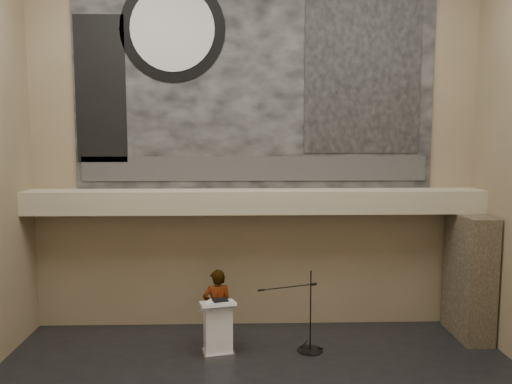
{
  "coord_description": "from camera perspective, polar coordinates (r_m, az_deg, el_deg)",
  "views": [
    {
      "loc": [
        -0.3,
        -7.29,
        4.38
      ],
      "look_at": [
        0.0,
        3.2,
        3.2
      ],
      "focal_mm": 35.0,
      "sensor_mm": 36.0,
      "label": 1
    }
  ],
  "objects": [
    {
      "name": "wall_back",
      "position": [
        11.3,
        -0.12,
        5.76
      ],
      "size": [
        10.0,
        0.02,
        8.5
      ],
      "primitive_type": "cube",
      "color": "#7E7050",
      "rests_on": "floor"
    },
    {
      "name": "wall_front",
      "position": [
        3.31,
        3.6,
        4.16
      ],
      "size": [
        10.0,
        0.02,
        8.5
      ],
      "primitive_type": "cube",
      "color": "#7E7050",
      "rests_on": "floor"
    },
    {
      "name": "soffit",
      "position": [
        10.99,
        -0.06,
        -1.06
      ],
      "size": [
        10.0,
        0.8,
        0.5
      ],
      "primitive_type": "cube",
      "color": "tan",
      "rests_on": "wall_back"
    },
    {
      "name": "sprinkler_left",
      "position": [
        11.05,
        -8.38,
        -2.56
      ],
      "size": [
        0.04,
        0.04,
        0.06
      ],
      "primitive_type": "cylinder",
      "color": "#B2893D",
      "rests_on": "soffit"
    },
    {
      "name": "sprinkler_right",
      "position": [
        11.19,
        9.73,
        -2.47
      ],
      "size": [
        0.04,
        0.04,
        0.06
      ],
      "primitive_type": "cylinder",
      "color": "#B2893D",
      "rests_on": "soffit"
    },
    {
      "name": "banner",
      "position": [
        11.34,
        -0.11,
        13.1
      ],
      "size": [
        8.0,
        0.05,
        5.0
      ],
      "primitive_type": "cube",
      "color": "black",
      "rests_on": "wall_back"
    },
    {
      "name": "banner_text_strip",
      "position": [
        11.25,
        -0.11,
        2.69
      ],
      "size": [
        7.76,
        0.02,
        0.55
      ],
      "primitive_type": "cube",
      "color": "#303030",
      "rests_on": "banner"
    },
    {
      "name": "banner_clock_rim",
      "position": [
        11.56,
        -9.53,
        17.91
      ],
      "size": [
        2.3,
        0.02,
        2.3
      ],
      "primitive_type": "cylinder",
      "rotation": [
        1.57,
        0.0,
        0.0
      ],
      "color": "black",
      "rests_on": "banner"
    },
    {
      "name": "banner_clock_face",
      "position": [
        11.54,
        -9.54,
        17.93
      ],
      "size": [
        1.84,
        0.02,
        1.84
      ],
      "primitive_type": "cylinder",
      "rotation": [
        1.57,
        0.0,
        0.0
      ],
      "color": "silver",
      "rests_on": "banner"
    },
    {
      "name": "banner_building_print",
      "position": [
        11.63,
        12.13,
        13.29
      ],
      "size": [
        2.6,
        0.02,
        3.6
      ],
      "primitive_type": "cube",
      "color": "black",
      "rests_on": "banner"
    },
    {
      "name": "banner_brick_print",
      "position": [
        11.68,
        -17.35,
        11.14
      ],
      "size": [
        1.1,
        0.02,
        3.2
      ],
      "primitive_type": "cube",
      "color": "black",
      "rests_on": "banner"
    },
    {
      "name": "stone_pier",
      "position": [
        11.95,
        23.2,
        -8.81
      ],
      "size": [
        0.6,
        1.4,
        2.7
      ],
      "primitive_type": "cube",
      "color": "#3D3225",
      "rests_on": "floor"
    },
    {
      "name": "lectern",
      "position": [
        10.37,
        -4.38,
        -15.25
      ],
      "size": [
        0.77,
        0.62,
        1.13
      ],
      "rotation": [
        0.0,
        0.0,
        0.22
      ],
      "color": "silver",
      "rests_on": "floor"
    },
    {
      "name": "binder",
      "position": [
        10.21,
        -4.12,
        -12.24
      ],
      "size": [
        0.35,
        0.31,
        0.04
      ],
      "primitive_type": "cube",
      "rotation": [
        0.0,
        0.0,
        0.3
      ],
      "color": "black",
      "rests_on": "lectern"
    },
    {
      "name": "papers",
      "position": [
        10.19,
        -4.98,
        -12.37
      ],
      "size": [
        0.32,
        0.37,
        0.0
      ],
      "primitive_type": "cube",
      "rotation": [
        0.0,
        0.0,
        -0.33
      ],
      "color": "silver",
      "rests_on": "lectern"
    },
    {
      "name": "speaker_person",
      "position": [
        10.59,
        -4.43,
        -13.17
      ],
      "size": [
        0.65,
        0.46,
        1.67
      ],
      "primitive_type": "imported",
      "rotation": [
        0.0,
        0.0,
        3.25
      ],
      "color": "white",
      "rests_on": "floor"
    },
    {
      "name": "mic_stand",
      "position": [
        10.67,
        6.02,
        -16.46
      ],
      "size": [
        1.34,
        0.63,
        1.68
      ],
      "rotation": [
        0.0,
        0.0,
        0.33
      ],
      "color": "black",
      "rests_on": "floor"
    }
  ]
}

